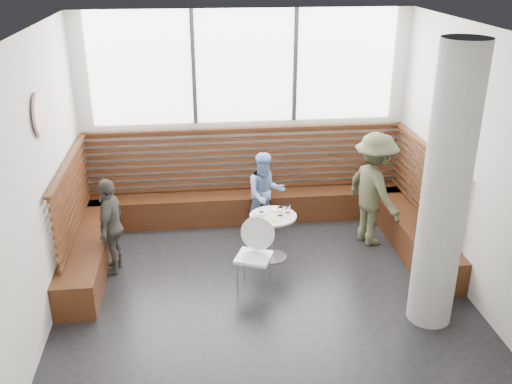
{
  "coord_description": "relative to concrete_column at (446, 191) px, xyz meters",
  "views": [
    {
      "loc": [
        -0.78,
        -5.91,
        3.98
      ],
      "look_at": [
        0.0,
        1.0,
        1.0
      ],
      "focal_mm": 40.0,
      "sensor_mm": 36.0,
      "label": 1
    }
  ],
  "objects": [
    {
      "name": "child_left",
      "position": [
        -3.76,
        1.5,
        -0.94
      ],
      "size": [
        0.42,
        0.81,
        1.31
      ],
      "primitive_type": "imported",
      "rotation": [
        0.0,
        0.0,
        -1.71
      ],
      "color": "#514E49",
      "rests_on": "ground"
    },
    {
      "name": "room",
      "position": [
        -1.85,
        0.6,
        0.0
      ],
      "size": [
        5.0,
        5.0,
        3.2
      ],
      "color": "silver",
      "rests_on": "ground"
    },
    {
      "name": "cafe_chair",
      "position": [
        -1.96,
        0.91,
        -1.07
      ],
      "size": [
        0.44,
        0.43,
        0.91
      ],
      "rotation": [
        0.0,
        0.0,
        -0.39
      ],
      "color": "white",
      "rests_on": "ground"
    },
    {
      "name": "menu_card",
      "position": [
        -1.61,
        1.45,
        -0.94
      ],
      "size": [
        0.19,
        0.14,
        0.0
      ],
      "primitive_type": "cube",
      "rotation": [
        0.0,
        0.0,
        -0.06
      ],
      "color": "#A5C64C",
      "rests_on": "cafe_table"
    },
    {
      "name": "glass_left",
      "position": [
        -1.79,
        1.49,
        -0.89
      ],
      "size": [
        0.06,
        0.06,
        0.1
      ],
      "primitive_type": "cylinder",
      "color": "white",
      "rests_on": "cafe_table"
    },
    {
      "name": "child_back",
      "position": [
        -1.62,
        2.4,
        -0.97
      ],
      "size": [
        0.67,
        0.55,
        1.25
      ],
      "primitive_type": "imported",
      "rotation": [
        0.0,
        0.0,
        0.13
      ],
      "color": "#88A9ED",
      "rests_on": "ground"
    },
    {
      "name": "adult_man",
      "position": [
        -0.13,
        1.9,
        -0.77
      ],
      "size": [
        0.93,
        1.21,
        1.66
      ],
      "primitive_type": "imported",
      "rotation": [
        0.0,
        0.0,
        1.9
      ],
      "color": "#4C4E34",
      "rests_on": "ground"
    },
    {
      "name": "cafe_table",
      "position": [
        -1.62,
        1.58,
        -1.13
      ],
      "size": [
        0.64,
        0.64,
        0.66
      ],
      "color": "silver",
      "rests_on": "ground"
    },
    {
      "name": "plate_far",
      "position": [
        -1.55,
        1.76,
        -0.94
      ],
      "size": [
        0.19,
        0.19,
        0.01
      ],
      "primitive_type": "cylinder",
      "color": "white",
      "rests_on": "cafe_table"
    },
    {
      "name": "glass_right",
      "position": [
        -1.41,
        1.64,
        -0.89
      ],
      "size": [
        0.07,
        0.07,
        0.11
      ],
      "primitive_type": "cylinder",
      "color": "white",
      "rests_on": "cafe_table"
    },
    {
      "name": "glass_mid",
      "position": [
        -1.52,
        1.57,
        -0.89
      ],
      "size": [
        0.07,
        0.07,
        0.12
      ],
      "primitive_type": "cylinder",
      "color": "white",
      "rests_on": "cafe_table"
    },
    {
      "name": "wall_art",
      "position": [
        -4.31,
        1.0,
        0.7
      ],
      "size": [
        0.03,
        0.5,
        0.5
      ],
      "primitive_type": "cylinder",
      "rotation": [
        0.0,
        1.57,
        0.0
      ],
      "color": "white",
      "rests_on": "room"
    },
    {
      "name": "booth",
      "position": [
        -1.85,
        2.37,
        -1.19
      ],
      "size": [
        5.0,
        2.5,
        1.44
      ],
      "color": "#3D1E0F",
      "rests_on": "ground"
    },
    {
      "name": "concrete_column",
      "position": [
        0.0,
        0.0,
        0.0
      ],
      "size": [
        0.5,
        0.5,
        3.2
      ],
      "primitive_type": "cylinder",
      "color": "gray",
      "rests_on": "ground"
    },
    {
      "name": "plate_near",
      "position": [
        -1.78,
        1.67,
        -0.94
      ],
      "size": [
        0.19,
        0.19,
        0.01
      ],
      "primitive_type": "cylinder",
      "color": "white",
      "rests_on": "cafe_table"
    }
  ]
}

